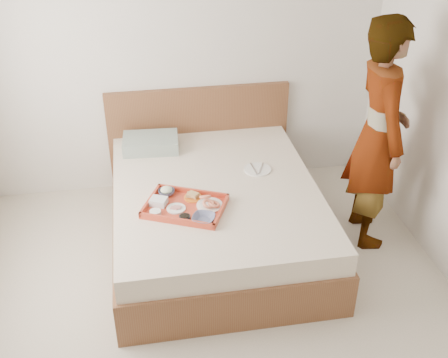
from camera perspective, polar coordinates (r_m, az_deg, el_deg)
ground at (r=3.78m, az=-0.22°, el=-15.86°), size 3.50×4.00×0.01m
wall_back at (r=4.78m, az=-4.37°, el=13.37°), size 3.50×0.01×2.60m
bed at (r=4.36m, az=-0.87°, el=-3.70°), size 1.65×2.00×0.53m
headboard at (r=5.08m, az=-2.62°, el=4.48°), size 1.65×0.06×0.95m
pillow at (r=4.76m, az=-7.64°, el=3.73°), size 0.49×0.35×0.11m
tray at (r=3.95m, az=-4.06°, el=-2.82°), size 0.67×0.60×0.05m
prawn_plate at (r=3.96m, az=-1.50°, el=-2.74°), size 0.25×0.25×0.01m
navy_bowl_big at (r=3.80m, az=-2.13°, el=-4.13°), size 0.21×0.21×0.04m
sauce_dish at (r=3.83m, az=-4.10°, el=-4.05°), size 0.11×0.11×0.03m
meat_plate at (r=3.94m, az=-5.01°, el=-3.08°), size 0.18×0.18×0.01m
bread_plate at (r=4.05m, az=-3.23°, el=-1.95°), size 0.18×0.18×0.01m
salad_bowl at (r=4.10m, az=-6.00°, el=-1.37°), size 0.16×0.16×0.04m
plastic_tub at (r=3.99m, az=-6.82°, el=-2.34°), size 0.15×0.14×0.05m
cheese_round at (r=3.90m, az=-7.16°, el=-3.47°), size 0.11×0.11×0.03m
dinner_plate at (r=4.43m, az=3.51°, el=0.99°), size 0.26×0.26×0.01m
person at (r=4.29m, az=15.77°, el=4.41°), size 0.49×0.70×1.82m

